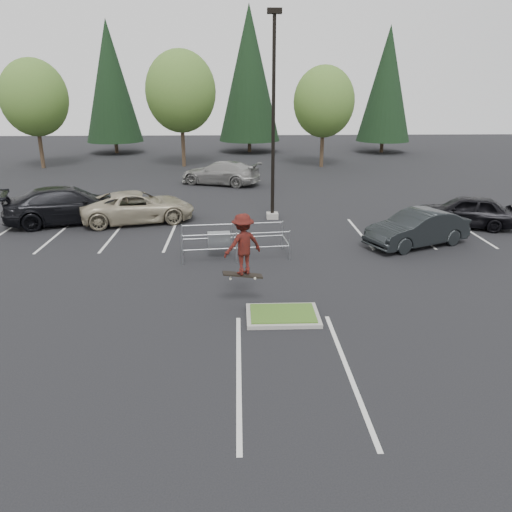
{
  "coord_description": "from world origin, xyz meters",
  "views": [
    {
      "loc": [
        -1.32,
        -13.7,
        6.65
      ],
      "look_at": [
        -0.76,
        1.5,
        1.47
      ],
      "focal_mm": 35.0,
      "sensor_mm": 36.0,
      "label": 1
    }
  ],
  "objects_px": {
    "cart_corral": "(223,239)",
    "car_l_tan": "(137,207)",
    "car_r_charc": "(417,228)",
    "conif_a": "(111,82)",
    "conif_b": "(249,74)",
    "car_far_silver": "(222,173)",
    "car_r_black": "(466,211)",
    "conif_c": "(387,84)",
    "light_pole": "(273,130)",
    "decid_a": "(34,100)",
    "decid_b": "(181,94)",
    "decid_c": "(324,104)",
    "car_l_black": "(68,205)",
    "skateboarder": "(242,244)"
  },
  "relations": [
    {
      "from": "decid_b",
      "to": "car_far_silver",
      "type": "distance_m",
      "value": 10.76
    },
    {
      "from": "cart_corral",
      "to": "car_r_charc",
      "type": "relative_size",
      "value": 0.94
    },
    {
      "from": "conif_c",
      "to": "car_r_charc",
      "type": "bearing_deg",
      "value": -102.99
    },
    {
      "from": "conif_a",
      "to": "car_l_tan",
      "type": "height_order",
      "value": "conif_a"
    },
    {
      "from": "decid_b",
      "to": "decid_c",
      "type": "distance_m",
      "value": 12.05
    },
    {
      "from": "light_pole",
      "to": "car_l_black",
      "type": "bearing_deg",
      "value": -177.27
    },
    {
      "from": "conif_a",
      "to": "car_l_tan",
      "type": "relative_size",
      "value": 2.28
    },
    {
      "from": "light_pole",
      "to": "decid_b",
      "type": "xyz_separation_m",
      "value": [
        -6.51,
        18.53,
        1.48
      ]
    },
    {
      "from": "conif_a",
      "to": "skateboarder",
      "type": "distance_m",
      "value": 41.36
    },
    {
      "from": "decid_c",
      "to": "car_l_black",
      "type": "relative_size",
      "value": 1.31
    },
    {
      "from": "car_r_charc",
      "to": "decid_b",
      "type": "bearing_deg",
      "value": -176.19
    },
    {
      "from": "conif_b",
      "to": "car_l_black",
      "type": "relative_size",
      "value": 2.27
    },
    {
      "from": "light_pole",
      "to": "car_r_black",
      "type": "height_order",
      "value": "light_pole"
    },
    {
      "from": "decid_a",
      "to": "skateboarder",
      "type": "bearing_deg",
      "value": -59.93
    },
    {
      "from": "conif_a",
      "to": "car_l_tan",
      "type": "xyz_separation_m",
      "value": [
        7.5,
        -28.5,
        -6.31
      ]
    },
    {
      "from": "conif_a",
      "to": "car_r_charc",
      "type": "bearing_deg",
      "value": -58.15
    },
    {
      "from": "decid_b",
      "to": "conif_b",
      "type": "height_order",
      "value": "conif_b"
    },
    {
      "from": "car_l_tan",
      "to": "skateboarder",
      "type": "bearing_deg",
      "value": -168.1
    },
    {
      "from": "car_l_tan",
      "to": "car_r_black",
      "type": "xyz_separation_m",
      "value": [
        16.5,
        -1.49,
        0.01
      ]
    },
    {
      "from": "conif_a",
      "to": "conif_c",
      "type": "bearing_deg",
      "value": -1.02
    },
    {
      "from": "light_pole",
      "to": "car_l_tan",
      "type": "relative_size",
      "value": 1.78
    },
    {
      "from": "decid_b",
      "to": "skateboarder",
      "type": "bearing_deg",
      "value": -80.75
    },
    {
      "from": "conif_a",
      "to": "car_far_silver",
      "type": "xyz_separation_m",
      "value": [
        11.56,
        -18.18,
        -6.27
      ]
    },
    {
      "from": "decid_a",
      "to": "cart_corral",
      "type": "relative_size",
      "value": 1.99
    },
    {
      "from": "cart_corral",
      "to": "conif_b",
      "type": "bearing_deg",
      "value": 80.95
    },
    {
      "from": "light_pole",
      "to": "conif_c",
      "type": "distance_m",
      "value": 30.72
    },
    {
      "from": "car_r_charc",
      "to": "car_r_black",
      "type": "xyz_separation_m",
      "value": [
        3.5,
        3.01,
        0.02
      ]
    },
    {
      "from": "conif_c",
      "to": "car_r_black",
      "type": "relative_size",
      "value": 2.65
    },
    {
      "from": "car_l_tan",
      "to": "car_far_silver",
      "type": "height_order",
      "value": "car_far_silver"
    },
    {
      "from": "car_r_black",
      "to": "light_pole",
      "type": "bearing_deg",
      "value": -83.24
    },
    {
      "from": "conif_b",
      "to": "car_l_tan",
      "type": "relative_size",
      "value": 2.55
    },
    {
      "from": "cart_corral",
      "to": "car_r_black",
      "type": "xyz_separation_m",
      "value": [
        11.95,
        4.23,
        0.03
      ]
    },
    {
      "from": "decid_b",
      "to": "conif_b",
      "type": "xyz_separation_m",
      "value": [
        6.01,
        9.97,
        1.81
      ]
    },
    {
      "from": "car_r_black",
      "to": "conif_b",
      "type": "bearing_deg",
      "value": -143.25
    },
    {
      "from": "decid_a",
      "to": "car_r_charc",
      "type": "relative_size",
      "value": 1.88
    },
    {
      "from": "car_l_tan",
      "to": "decid_a",
      "type": "bearing_deg",
      "value": 16.96
    },
    {
      "from": "light_pole",
      "to": "decid_c",
      "type": "bearing_deg",
      "value": 72.89
    },
    {
      "from": "light_pole",
      "to": "car_far_silver",
      "type": "bearing_deg",
      "value": 106.67
    },
    {
      "from": "cart_corral",
      "to": "car_r_charc",
      "type": "height_order",
      "value": "car_r_charc"
    },
    {
      "from": "conif_a",
      "to": "cart_corral",
      "type": "bearing_deg",
      "value": -70.61
    },
    {
      "from": "decid_b",
      "to": "car_r_black",
      "type": "height_order",
      "value": "decid_b"
    },
    {
      "from": "conif_a",
      "to": "car_r_black",
      "type": "bearing_deg",
      "value": -51.33
    },
    {
      "from": "light_pole",
      "to": "decid_b",
      "type": "relative_size",
      "value": 1.05
    },
    {
      "from": "car_far_silver",
      "to": "car_r_black",
      "type": "bearing_deg",
      "value": 67.86
    },
    {
      "from": "car_r_charc",
      "to": "car_l_tan",
      "type": "bearing_deg",
      "value": -133.27
    },
    {
      "from": "conif_b",
      "to": "car_far_silver",
      "type": "relative_size",
      "value": 2.55
    },
    {
      "from": "skateboarder",
      "to": "car_far_silver",
      "type": "bearing_deg",
      "value": -114.05
    },
    {
      "from": "conif_c",
      "to": "decid_b",
      "type": "bearing_deg",
      "value": -155.86
    },
    {
      "from": "cart_corral",
      "to": "car_l_tan",
      "type": "relative_size",
      "value": 0.78
    },
    {
      "from": "decid_c",
      "to": "conif_c",
      "type": "xyz_separation_m",
      "value": [
        8.01,
        9.67,
        1.59
      ]
    }
  ]
}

